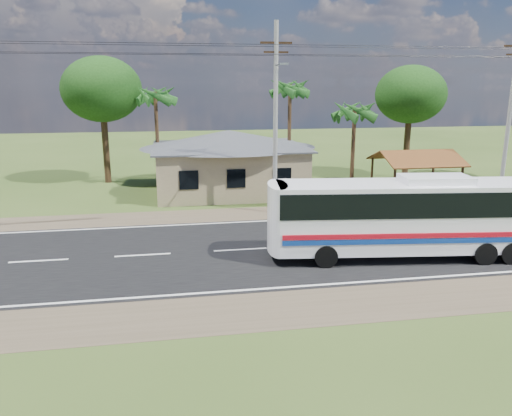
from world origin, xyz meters
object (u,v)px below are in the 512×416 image
(motorcycle, at_px, (324,198))
(coach_bus, at_px, (411,211))
(waiting_shed, at_px, (416,159))
(person, at_px, (498,201))

(motorcycle, bearing_deg, coach_bus, -164.15)
(waiting_shed, distance_m, motorcycle, 7.00)
(coach_bus, bearing_deg, waiting_shed, 68.85)
(motorcycle, bearing_deg, person, -101.03)
(waiting_shed, xyz_separation_m, person, (2.98, -4.69, -1.92))
(motorcycle, relative_size, person, 1.17)
(coach_bus, height_order, motorcycle, coach_bus)
(waiting_shed, height_order, person, waiting_shed)
(coach_bus, height_order, person, coach_bus)
(coach_bus, relative_size, person, 7.49)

